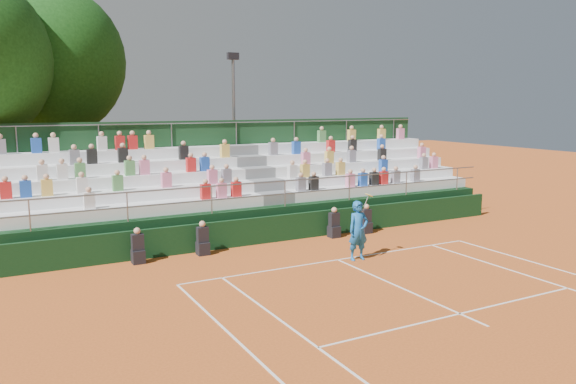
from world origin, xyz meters
TOP-DOWN VIEW (x-y plane):
  - ground at (0.00, 0.00)m, footprint 90.00×90.00m
  - courtside_wall at (0.00, 3.20)m, footprint 20.00×0.15m
  - line_officials at (-1.22, 2.75)m, footprint 9.49×0.40m
  - grandstand at (-0.01, 6.44)m, footprint 20.00×5.20m
  - tennis_player at (0.61, -0.29)m, footprint 0.91×0.52m
  - tree_east at (-7.24, 14.58)m, footprint 7.47×7.47m
  - floodlight_mast at (1.49, 12.25)m, footprint 0.60×0.25m

SIDE VIEW (x-z plane):
  - ground at x=0.00m, z-range 0.00..0.00m
  - line_officials at x=-1.22m, z-range -0.12..1.07m
  - courtside_wall at x=0.00m, z-range 0.00..1.00m
  - tennis_player at x=0.61m, z-range -0.11..2.10m
  - grandstand at x=-0.01m, z-range -1.13..3.27m
  - floodlight_mast at x=1.49m, z-range 0.67..8.39m
  - tree_east at x=-7.24m, z-range 1.69..12.56m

